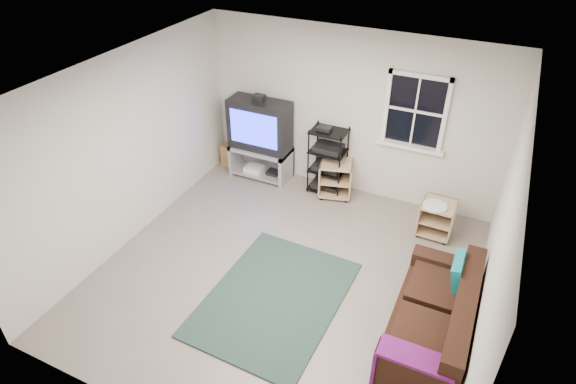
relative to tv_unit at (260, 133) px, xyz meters
The scene contains 8 objects.
room 2.46m from the tv_unit, ahead, with size 4.60×4.62×4.60m.
tv_unit is the anchor object (origin of this frame).
av_rack 1.21m from the tv_unit, ahead, with size 0.56×0.40×1.11m.
side_table_left 1.41m from the tv_unit, ahead, with size 0.61×0.61×0.59m.
side_table_right 3.04m from the tv_unit, ahead, with size 0.48×0.50×0.54m.
sofa 4.05m from the tv_unit, 34.29° to the right, with size 0.80×1.80×0.82m.
shag_rug 2.98m from the tv_unit, 59.18° to the right, with size 1.51×2.08×0.02m, color #312216.
paper_bag 0.88m from the tv_unit, behind, with size 0.28×0.18×0.41m, color #9F7747.
Camera 1 is at (1.98, -4.12, 4.38)m, focal length 30.00 mm.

